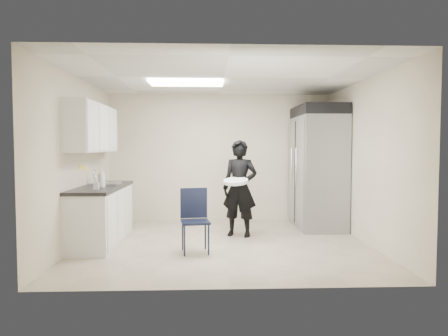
{
  "coord_description": "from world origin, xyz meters",
  "views": [
    {
      "loc": [
        -0.24,
        -6.21,
        1.53
      ],
      "look_at": [
        0.01,
        0.2,
        1.19
      ],
      "focal_mm": 32.0,
      "sensor_mm": 36.0,
      "label": 1
    }
  ],
  "objects_px": {
    "folding_chair": "(195,222)",
    "man_tuxedo": "(240,188)",
    "commercial_fridge": "(318,172)",
    "lower_counter": "(102,216)"
  },
  "relations": [
    {
      "from": "lower_counter",
      "to": "man_tuxedo",
      "type": "relative_size",
      "value": 1.15
    },
    {
      "from": "lower_counter",
      "to": "man_tuxedo",
      "type": "bearing_deg",
      "value": 9.18
    },
    {
      "from": "commercial_fridge",
      "to": "man_tuxedo",
      "type": "relative_size",
      "value": 1.27
    },
    {
      "from": "commercial_fridge",
      "to": "folding_chair",
      "type": "height_order",
      "value": "commercial_fridge"
    },
    {
      "from": "folding_chair",
      "to": "man_tuxedo",
      "type": "height_order",
      "value": "man_tuxedo"
    },
    {
      "from": "man_tuxedo",
      "to": "folding_chair",
      "type": "bearing_deg",
      "value": -104.32
    },
    {
      "from": "lower_counter",
      "to": "folding_chair",
      "type": "height_order",
      "value": "folding_chair"
    },
    {
      "from": "man_tuxedo",
      "to": "lower_counter",
      "type": "bearing_deg",
      "value": -150.74
    },
    {
      "from": "commercial_fridge",
      "to": "man_tuxedo",
      "type": "height_order",
      "value": "commercial_fridge"
    },
    {
      "from": "commercial_fridge",
      "to": "man_tuxedo",
      "type": "xyz_separation_m",
      "value": [
        -1.54,
        -0.71,
        -0.23
      ]
    }
  ]
}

